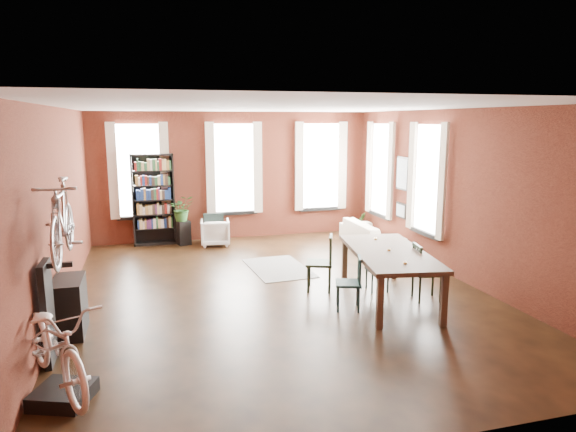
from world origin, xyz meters
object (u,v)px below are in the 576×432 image
object	(u,v)px
console_table	(70,306)
plant_stand	(184,233)
bookshelf	(154,200)
white_armchair	(215,231)
bicycle_floor	(52,303)
cream_sofa	(371,230)
bike_trainer	(63,394)
dining_chair_c	(427,272)
dining_table	(388,276)
dining_chair_b	(319,263)
dining_chair_a	(348,283)
dining_chair_d	(377,269)

from	to	relation	value
console_table	plant_stand	distance (m)	5.34
bookshelf	white_armchair	xyz separation A→B (m)	(1.40, -0.49, -0.75)
bicycle_floor	white_armchair	bearing A→B (deg)	44.32
cream_sofa	bicycle_floor	world-z (taller)	bicycle_floor
bookshelf	console_table	bearing A→B (deg)	-103.83
cream_sofa	bike_trainer	bearing A→B (deg)	131.74
dining_chair_c	cream_sofa	distance (m)	3.66
dining_table	white_armchair	world-z (taller)	dining_table
dining_chair_b	bike_trainer	distance (m)	4.78
dining_table	bike_trainer	distance (m)	5.19
dining_chair_a	bike_trainer	size ratio (longest dim) A/B	1.55
dining_chair_b	plant_stand	world-z (taller)	dining_chair_b
bookshelf	bike_trainer	distance (m)	7.28
dining_chair_a	white_armchair	distance (m)	5.09
console_table	dining_chair_c	bearing A→B (deg)	-1.08
plant_stand	bike_trainer	bearing A→B (deg)	-104.55
bookshelf	white_armchair	size ratio (longest dim) A/B	3.18
dining_chair_c	dining_chair_a	bearing A→B (deg)	102.16
dining_chair_d	white_armchair	bearing A→B (deg)	33.26
cream_sofa	bike_trainer	size ratio (longest dim) A/B	3.74
dining_chair_c	bookshelf	world-z (taller)	bookshelf
dining_chair_c	white_armchair	xyz separation A→B (m)	(-2.92, 4.81, -0.13)
dining_table	dining_chair_c	size ratio (longest dim) A/B	2.65
plant_stand	dining_chair_b	bearing A→B (deg)	-63.18
dining_table	bookshelf	world-z (taller)	bookshelf
dining_chair_c	plant_stand	xyz separation A→B (m)	(-3.65, 5.07, -0.18)
dining_chair_b	console_table	xyz separation A→B (m)	(-4.02, -0.86, -0.10)
dining_chair_c	dining_chair_b	bearing A→B (deg)	68.40
dining_chair_b	console_table	world-z (taller)	dining_chair_b
dining_chair_a	bookshelf	xyz separation A→B (m)	(-2.87, 5.36, 0.67)
dining_chair_c	bookshelf	distance (m)	6.87
cream_sofa	bike_trainer	world-z (taller)	cream_sofa
dining_chair_a	dining_chair_b	distance (m)	1.03
dining_table	cream_sofa	bearing A→B (deg)	79.04
plant_stand	bicycle_floor	distance (m)	7.15
plant_stand	dining_chair_a	bearing A→B (deg)	-66.69
dining_chair_a	bicycle_floor	xyz separation A→B (m)	(-4.03, -1.73, 0.68)
dining_chair_a	bike_trainer	world-z (taller)	dining_chair_a
white_armchair	bicycle_floor	world-z (taller)	bicycle_floor
plant_stand	dining_chair_c	bearing A→B (deg)	-54.24
dining_table	cream_sofa	world-z (taller)	dining_table
dining_chair_b	bookshelf	distance (m)	5.17
dining_chair_a	bicycle_floor	distance (m)	4.44
bicycle_floor	bike_trainer	bearing A→B (deg)	-61.88
dining_chair_b	cream_sofa	world-z (taller)	dining_chair_b
dining_chair_b	bicycle_floor	distance (m)	4.81
white_armchair	plant_stand	size ratio (longest dim) A/B	1.19
white_armchair	bike_trainer	size ratio (longest dim) A/B	1.24
dining_chair_c	bicycle_floor	size ratio (longest dim) A/B	0.50
white_armchair	dining_chair_d	bearing A→B (deg)	125.76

